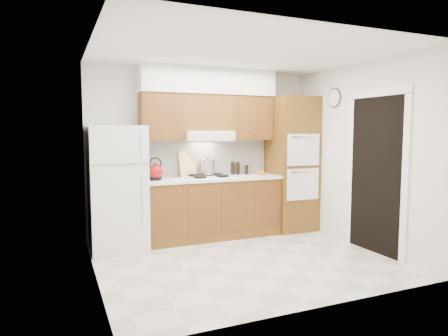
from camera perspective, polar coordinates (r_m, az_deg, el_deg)
name	(u,v)px	position (r m, az deg, el deg)	size (l,w,h in m)	color
floor	(244,260)	(5.23, 2.94, -13.04)	(3.60, 3.60, 0.00)	beige
ceiling	(246,52)	(5.05, 3.09, 16.18)	(3.60, 3.60, 0.00)	white
wall_back	(203,153)	(6.36, -2.95, 2.19)	(3.60, 0.02, 2.60)	silver
wall_left	(94,164)	(4.49, -18.09, 0.61)	(0.02, 3.00, 2.60)	silver
wall_right	(359,155)	(5.99, 18.68, 1.72)	(0.02, 3.00, 2.60)	silver
fridge	(117,188)	(5.71, -15.03, -2.79)	(0.75, 0.72, 1.72)	white
base_cabinets	(212,209)	(6.19, -1.73, -5.82)	(2.11, 0.60, 0.90)	brown
countertop	(212,178)	(6.11, -1.71, -1.51)	(2.13, 0.62, 0.04)	white
backsplash	(205,158)	(6.35, -2.69, 1.47)	(2.11, 0.03, 0.56)	white
oven_cabinet	(292,164)	(6.72, 9.64, 0.59)	(0.70, 0.65, 2.20)	brown
upper_cab_left	(162,117)	(5.98, -8.92, 7.21)	(0.63, 0.33, 0.70)	brown
upper_cab_right	(249,118)	(6.48, 3.53, 7.12)	(0.73, 0.33, 0.70)	brown
range_hood	(207,136)	(6.13, -2.45, 4.65)	(0.75, 0.45, 0.15)	silver
upper_cab_over_hood	(205,113)	(6.19, -2.67, 7.90)	(0.75, 0.33, 0.55)	brown
soffit	(209,81)	(6.23, -2.19, 12.27)	(2.13, 0.36, 0.40)	silver
cooktop	(209,177)	(6.11, -2.22, -1.27)	(0.74, 0.50, 0.01)	white
doorway	(376,175)	(5.75, 20.84, -0.99)	(0.02, 0.90, 2.10)	black
wall_clock	(334,98)	(6.41, 15.49, 9.64)	(0.30, 0.30, 0.02)	#3F3833
kettle	(156,172)	(5.82, -9.75, -0.55)	(0.22, 0.22, 0.22)	maroon
cutting_board	(188,164)	(6.23, -5.23, 0.64)	(0.30, 0.02, 0.39)	tan
stock_pot	(208,167)	(6.24, -2.34, 0.14)	(0.22, 0.22, 0.23)	#B8B8BD
condiment_a	(233,168)	(6.51, 1.23, 0.01)	(0.06, 0.06, 0.21)	black
condiment_b	(238,168)	(6.48, 2.00, -0.05)	(0.06, 0.06, 0.20)	black
condiment_c	(247,170)	(6.52, 3.27, -0.22)	(0.05, 0.05, 0.15)	black
orange_near	(262,173)	(6.37, 5.49, -0.73)	(0.08, 0.08, 0.08)	#DB570B
orange_far	(259,173)	(6.46, 5.03, -0.66)	(0.07, 0.07, 0.07)	orange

